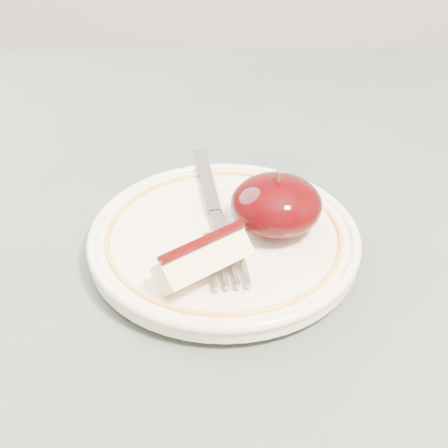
{
  "coord_description": "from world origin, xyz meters",
  "views": [
    {
      "loc": [
        0.06,
        -0.42,
        1.07
      ],
      "look_at": [
        0.06,
        -0.02,
        0.78
      ],
      "focal_mm": 50.0,
      "sensor_mm": 36.0,
      "label": 1
    }
  ],
  "objects_px": {
    "table": "(155,312)",
    "fork": "(215,213)",
    "apple_half": "(276,205)",
    "plate": "(224,238)"
  },
  "relations": [
    {
      "from": "plate",
      "to": "fork",
      "type": "xyz_separation_m",
      "value": [
        -0.01,
        0.02,
        0.01
      ]
    },
    {
      "from": "plate",
      "to": "fork",
      "type": "distance_m",
      "value": 0.03
    },
    {
      "from": "table",
      "to": "fork",
      "type": "bearing_deg",
      "value": 2.09
    },
    {
      "from": "plate",
      "to": "apple_half",
      "type": "distance_m",
      "value": 0.05
    },
    {
      "from": "table",
      "to": "plate",
      "type": "bearing_deg",
      "value": -17.76
    },
    {
      "from": "apple_half",
      "to": "fork",
      "type": "xyz_separation_m",
      "value": [
        -0.05,
        0.01,
        -0.02
      ]
    },
    {
      "from": "table",
      "to": "fork",
      "type": "relative_size",
      "value": 4.5
    },
    {
      "from": "plate",
      "to": "apple_half",
      "type": "height_order",
      "value": "apple_half"
    },
    {
      "from": "table",
      "to": "apple_half",
      "type": "xyz_separation_m",
      "value": [
        0.11,
        -0.01,
        0.13
      ]
    },
    {
      "from": "plate",
      "to": "fork",
      "type": "height_order",
      "value": "fork"
    }
  ]
}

